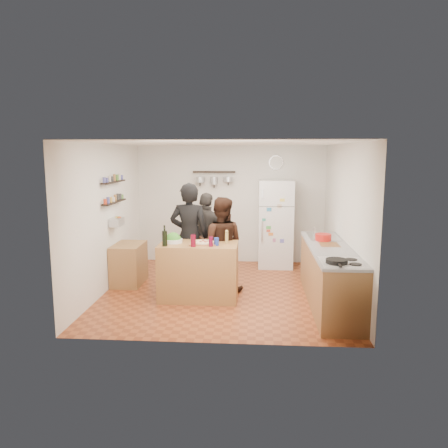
# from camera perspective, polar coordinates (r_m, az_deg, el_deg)

# --- Properties ---
(room_shell) EXTENTS (4.20, 4.20, 4.20)m
(room_shell) POSITION_cam_1_polar(r_m,az_deg,el_deg) (7.69, 0.16, 1.08)
(room_shell) COLOR brown
(room_shell) RESTS_ON ground
(prep_island) EXTENTS (1.25, 0.72, 0.91)m
(prep_island) POSITION_cam_1_polar(r_m,az_deg,el_deg) (7.11, -3.32, -6.16)
(prep_island) COLOR #A5763C
(prep_island) RESTS_ON floor
(pizza_board) EXTENTS (0.42, 0.34, 0.02)m
(pizza_board) POSITION_cam_1_polar(r_m,az_deg,el_deg) (6.97, -2.72, -2.53)
(pizza_board) COLOR #995D37
(pizza_board) RESTS_ON prep_island
(pizza) EXTENTS (0.34, 0.34, 0.02)m
(pizza) POSITION_cam_1_polar(r_m,az_deg,el_deg) (6.97, -2.72, -2.38)
(pizza) COLOR beige
(pizza) RESTS_ON pizza_board
(salad_bowl) EXTENTS (0.30, 0.30, 0.06)m
(salad_bowl) POSITION_cam_1_polar(r_m,az_deg,el_deg) (7.12, -6.66, -2.19)
(salad_bowl) COLOR silver
(salad_bowl) RESTS_ON prep_island
(wine_bottle) EXTENTS (0.08, 0.08, 0.24)m
(wine_bottle) POSITION_cam_1_polar(r_m,az_deg,el_deg) (6.85, -7.75, -1.88)
(wine_bottle) COLOR black
(wine_bottle) RESTS_ON prep_island
(wine_glass_near) EXTENTS (0.08, 0.08, 0.19)m
(wine_glass_near) POSITION_cam_1_polar(r_m,az_deg,el_deg) (6.76, -4.04, -2.19)
(wine_glass_near) COLOR #5E0819
(wine_glass_near) RESTS_ON prep_island
(wine_glass_far) EXTENTS (0.06, 0.06, 0.16)m
(wine_glass_far) POSITION_cam_1_polar(r_m,az_deg,el_deg) (6.77, -1.73, -2.30)
(wine_glass_far) COLOR #590721
(wine_glass_far) RESTS_ON prep_island
(pepper_mill) EXTENTS (0.05, 0.05, 0.17)m
(pepper_mill) POSITION_cam_1_polar(r_m,az_deg,el_deg) (6.99, 0.35, -1.85)
(pepper_mill) COLOR #A28244
(pepper_mill) RESTS_ON prep_island
(salt_canister) EXTENTS (0.08, 0.08, 0.12)m
(salt_canister) POSITION_cam_1_polar(r_m,az_deg,el_deg) (6.84, -0.99, -2.31)
(salt_canister) COLOR navy
(salt_canister) RESTS_ON prep_island
(person_left) EXTENTS (0.70, 0.48, 1.85)m
(person_left) POSITION_cam_1_polar(r_m,az_deg,el_deg) (7.53, -4.53, -1.63)
(person_left) COLOR black
(person_left) RESTS_ON floor
(person_center) EXTENTS (0.82, 0.66, 1.62)m
(person_center) POSITION_cam_1_polar(r_m,az_deg,el_deg) (7.43, -0.42, -2.67)
(person_center) COLOR black
(person_center) RESTS_ON floor
(person_back) EXTENTS (1.03, 0.67, 1.64)m
(person_back) POSITION_cam_1_polar(r_m,az_deg,el_deg) (8.00, -2.24, -1.75)
(person_back) COLOR #2A2725
(person_back) RESTS_ON floor
(counter_run) EXTENTS (0.63, 2.63, 0.90)m
(counter_run) POSITION_cam_1_polar(r_m,az_deg,el_deg) (7.02, 13.67, -6.67)
(counter_run) COLOR #9E7042
(counter_run) RESTS_ON floor
(stove_top) EXTENTS (0.60, 0.62, 0.02)m
(stove_top) POSITION_cam_1_polar(r_m,az_deg,el_deg) (6.00, 15.31, -4.90)
(stove_top) COLOR white
(stove_top) RESTS_ON counter_run
(skillet) EXTENTS (0.28, 0.28, 0.05)m
(skillet) POSITION_cam_1_polar(r_m,az_deg,el_deg) (5.90, 14.51, -4.73)
(skillet) COLOR black
(skillet) RESTS_ON stove_top
(sink) EXTENTS (0.50, 0.80, 0.03)m
(sink) POSITION_cam_1_polar(r_m,az_deg,el_deg) (7.73, 12.78, -1.63)
(sink) COLOR silver
(sink) RESTS_ON counter_run
(cutting_board) EXTENTS (0.30, 0.40, 0.02)m
(cutting_board) POSITION_cam_1_polar(r_m,az_deg,el_deg) (7.08, 13.59, -2.70)
(cutting_board) COLOR #9C6738
(cutting_board) RESTS_ON counter_run
(red_bowl) EXTENTS (0.26, 0.26, 0.11)m
(red_bowl) POSITION_cam_1_polar(r_m,az_deg,el_deg) (7.36, 12.83, -1.70)
(red_bowl) COLOR red
(red_bowl) RESTS_ON counter_run
(fridge) EXTENTS (0.70, 0.68, 1.80)m
(fridge) POSITION_cam_1_polar(r_m,az_deg,el_deg) (9.08, 6.75, 0.04)
(fridge) COLOR white
(fridge) RESTS_ON floor
(wall_clock) EXTENTS (0.30, 0.03, 0.30)m
(wall_clock) POSITION_cam_1_polar(r_m,az_deg,el_deg) (9.30, 6.81, 7.99)
(wall_clock) COLOR silver
(wall_clock) RESTS_ON back_wall
(spice_shelf_lower) EXTENTS (0.12, 1.00, 0.02)m
(spice_shelf_lower) POSITION_cam_1_polar(r_m,az_deg,el_deg) (7.85, -14.15, 2.80)
(spice_shelf_lower) COLOR black
(spice_shelf_lower) RESTS_ON left_wall
(spice_shelf_upper) EXTENTS (0.12, 1.00, 0.02)m
(spice_shelf_upper) POSITION_cam_1_polar(r_m,az_deg,el_deg) (7.82, -14.25, 5.35)
(spice_shelf_upper) COLOR black
(spice_shelf_upper) RESTS_ON left_wall
(produce_basket) EXTENTS (0.18, 0.35, 0.14)m
(produce_basket) POSITION_cam_1_polar(r_m,az_deg,el_deg) (7.89, -13.84, 0.28)
(produce_basket) COLOR silver
(produce_basket) RESTS_ON left_wall
(side_table) EXTENTS (0.50, 0.80, 0.73)m
(side_table) POSITION_cam_1_polar(r_m,az_deg,el_deg) (8.10, -12.32, -5.11)
(side_table) COLOR #AB8047
(side_table) RESTS_ON floor
(pot_rack) EXTENTS (0.90, 0.04, 0.04)m
(pot_rack) POSITION_cam_1_polar(r_m,az_deg,el_deg) (9.26, -1.31, 6.81)
(pot_rack) COLOR black
(pot_rack) RESTS_ON back_wall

